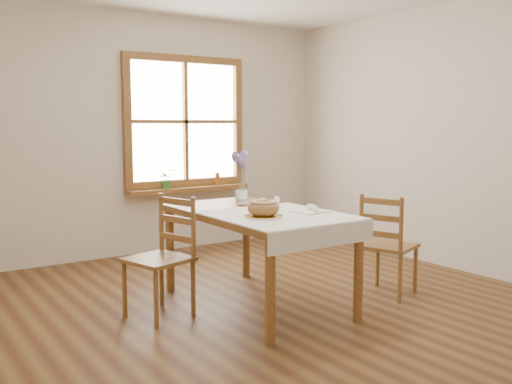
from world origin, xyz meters
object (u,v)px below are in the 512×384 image
(dining_table, at_px, (256,222))
(flower_vase, at_px, (241,198))
(chair_left, at_px, (158,257))
(bread_plate, at_px, (263,216))
(chair_right, at_px, (389,244))

(dining_table, relative_size, flower_vase, 14.34)
(chair_left, xyz_separation_m, flower_vase, (0.85, 0.18, 0.36))
(chair_left, bearing_deg, dining_table, 61.02)
(chair_left, height_order, bread_plate, chair_left)
(chair_left, bearing_deg, flower_vase, 86.00)
(dining_table, bearing_deg, chair_left, 167.06)
(chair_right, relative_size, bread_plate, 3.22)
(chair_left, relative_size, flower_vase, 8.00)
(bread_plate, bearing_deg, flower_vase, 69.95)
(chair_left, bearing_deg, bread_plate, 34.13)
(dining_table, distance_m, bread_plate, 0.37)
(dining_table, bearing_deg, flower_vase, 75.48)
(bread_plate, distance_m, flower_vase, 0.72)
(dining_table, xyz_separation_m, chair_right, (1.07, -0.40, -0.24))
(chair_left, distance_m, chair_right, 1.91)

